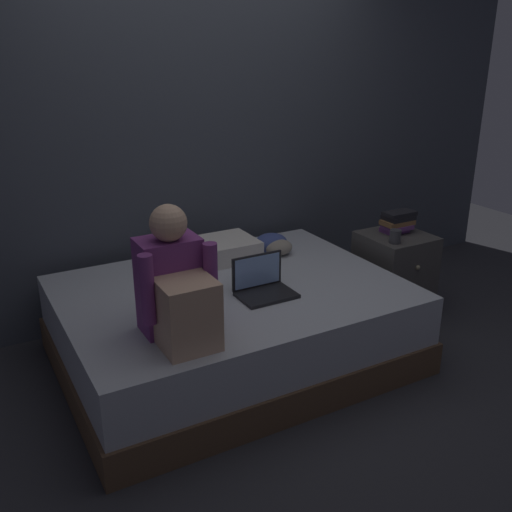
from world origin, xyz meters
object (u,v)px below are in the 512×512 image
object	(u,v)px
book_stack	(397,222)
mug	(395,236)
person_sitting	(176,289)
clothes_pile	(274,244)
pillow	(214,251)
laptop	(263,285)
bed	(232,324)
nightstand	(393,274)

from	to	relation	value
book_stack	mug	world-z (taller)	book_stack
person_sitting	mug	xyz separation A→B (m)	(1.67, 0.31, -0.10)
book_stack	clothes_pile	world-z (taller)	book_stack
person_sitting	pillow	xyz separation A→B (m)	(0.60, 0.86, -0.19)
pillow	clothes_pile	world-z (taller)	pillow
laptop	mug	xyz separation A→B (m)	(1.06, 0.08, 0.10)
bed	mug	world-z (taller)	mug
nightstand	book_stack	distance (m)	0.38
bed	nightstand	bearing A→B (deg)	0.95
bed	clothes_pile	world-z (taller)	clothes_pile
person_sitting	laptop	bearing A→B (deg)	20.43
pillow	mug	bearing A→B (deg)	-27.12
nightstand	pillow	bearing A→B (deg)	160.36
nightstand	laptop	world-z (taller)	laptop
nightstand	mug	distance (m)	0.39
nightstand	clothes_pile	xyz separation A→B (m)	(-0.78, 0.36, 0.25)
laptop	book_stack	world-z (taller)	book_stack
clothes_pile	laptop	bearing A→B (deg)	-126.04
person_sitting	pillow	bearing A→B (deg)	55.09
nightstand	book_stack	size ratio (longest dim) A/B	2.50
person_sitting	pillow	size ratio (longest dim) A/B	1.17
person_sitting	book_stack	distance (m)	1.89
nightstand	pillow	distance (m)	1.30
book_stack	person_sitting	bearing A→B (deg)	-165.65
book_stack	mug	distance (m)	0.23
nightstand	laptop	bearing A→B (deg)	-170.41
bed	clothes_pile	bearing A→B (deg)	36.24
nightstand	person_sitting	world-z (taller)	person_sitting
laptop	person_sitting	bearing A→B (deg)	-159.57
bed	laptop	bearing A→B (deg)	-58.28
pillow	nightstand	bearing A→B (deg)	-19.64
book_stack	clothes_pile	size ratio (longest dim) A/B	0.91
clothes_pile	pillow	bearing A→B (deg)	170.34
bed	book_stack	bearing A→B (deg)	2.66
nightstand	clothes_pile	distance (m)	0.90
bed	laptop	distance (m)	0.37
nightstand	clothes_pile	size ratio (longest dim) A/B	2.29
book_stack	clothes_pile	distance (m)	0.88
laptop	pillow	bearing A→B (deg)	91.05
nightstand	laptop	distance (m)	1.23
pillow	book_stack	size ratio (longest dim) A/B	2.35
person_sitting	mug	size ratio (longest dim) A/B	7.28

